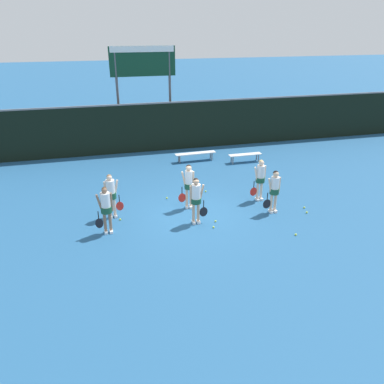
{
  "coord_description": "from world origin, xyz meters",
  "views": [
    {
      "loc": [
        -3.15,
        -12.28,
        6.62
      ],
      "look_at": [
        -0.02,
        -0.01,
        0.94
      ],
      "focal_mm": 35.0,
      "sensor_mm": 36.0,
      "label": 1
    }
  ],
  "objects": [
    {
      "name": "player_5",
      "position": [
        2.98,
        0.59,
        1.03
      ],
      "size": [
        0.65,
        0.37,
        1.74
      ],
      "rotation": [
        0.0,
        0.0,
        0.09
      ],
      "color": "beige",
      "rests_on": "ground_plane"
    },
    {
      "name": "tennis_ball_6",
      "position": [
        0.47,
        -1.2,
        0.03
      ],
      "size": [
        0.07,
        0.07,
        0.07
      ],
      "primitive_type": "sphere",
      "color": "#CCE033",
      "rests_on": "ground_plane"
    },
    {
      "name": "player_1",
      "position": [
        -0.03,
        -0.66,
        1.04
      ],
      "size": [
        0.67,
        0.38,
        1.75
      ],
      "rotation": [
        0.0,
        0.0,
        -0.0
      ],
      "color": "tan",
      "rests_on": "ground_plane"
    },
    {
      "name": "tennis_ball_5",
      "position": [
        4.29,
        -0.99,
        0.04
      ],
      "size": [
        0.07,
        0.07,
        0.07
      ],
      "primitive_type": "sphere",
      "color": "#CCE033",
      "rests_on": "ground_plane"
    },
    {
      "name": "player_2",
      "position": [
        3.05,
        -0.55,
        1.0
      ],
      "size": [
        0.66,
        0.36,
        1.69
      ],
      "rotation": [
        0.0,
        0.0,
        0.03
      ],
      "color": "beige",
      "rests_on": "ground_plane"
    },
    {
      "name": "player_3",
      "position": [
        -2.94,
        0.54,
        1.01
      ],
      "size": [
        0.66,
        0.38,
        1.72
      ],
      "rotation": [
        0.0,
        0.0,
        0.15
      ],
      "color": "beige",
      "rests_on": "ground_plane"
    },
    {
      "name": "bench_courtside",
      "position": [
        4.16,
        5.1,
        0.38
      ],
      "size": [
        1.75,
        0.38,
        0.44
      ],
      "rotation": [
        0.0,
        0.0,
        0.01
      ],
      "color": "silver",
      "rests_on": "ground_plane"
    },
    {
      "name": "scoreboard",
      "position": [
        -0.44,
        9.19,
        4.35
      ],
      "size": [
        3.6,
        0.15,
        5.59
      ],
      "color": "#515156",
      "rests_on": "ground_plane"
    },
    {
      "name": "fence_windscreen",
      "position": [
        0.0,
        8.18,
        1.39
      ],
      "size": [
        60.0,
        0.08,
        2.75
      ],
      "color": "black",
      "rests_on": "ground_plane"
    },
    {
      "name": "tennis_ball_7",
      "position": [
        -2.71,
        0.21,
        0.04
      ],
      "size": [
        0.07,
        0.07,
        0.07
      ],
      "primitive_type": "sphere",
      "color": "#CCE033",
      "rests_on": "ground_plane"
    },
    {
      "name": "tennis_ball_1",
      "position": [
        4.41,
        -0.59,
        0.03
      ],
      "size": [
        0.07,
        0.07,
        0.07
      ],
      "primitive_type": "sphere",
      "color": "#CCE033",
      "rests_on": "ground_plane"
    },
    {
      "name": "tennis_ball_4",
      "position": [
        0.68,
        -0.79,
        0.03
      ],
      "size": [
        0.07,
        0.07,
        0.07
      ],
      "primitive_type": "sphere",
      "color": "#CCE033",
      "rests_on": "ground_plane"
    },
    {
      "name": "ground_plane",
      "position": [
        0.0,
        0.0,
        0.0
      ],
      "size": [
        140.0,
        140.0,
        0.0
      ],
      "primitive_type": "plane",
      "color": "#235684"
    },
    {
      "name": "bench_far",
      "position": [
        1.69,
        5.92,
        0.39
      ],
      "size": [
        2.17,
        0.44,
        0.45
      ],
      "rotation": [
        0.0,
        0.0,
        0.04
      ],
      "color": "silver",
      "rests_on": "ground_plane"
    },
    {
      "name": "tennis_ball_8",
      "position": [
        1.08,
        1.88,
        0.03
      ],
      "size": [
        0.07,
        0.07,
        0.07
      ],
      "primitive_type": "sphere",
      "color": "#CCE033",
      "rests_on": "ground_plane"
    },
    {
      "name": "player_4",
      "position": [
        0.01,
        0.61,
        1.07
      ],
      "size": [
        0.62,
        0.34,
        1.8
      ],
      "rotation": [
        0.0,
        0.0,
        -0.2
      ],
      "color": "beige",
      "rests_on": "ground_plane"
    },
    {
      "name": "tennis_ball_2",
      "position": [
        -0.68,
        1.62,
        0.04
      ],
      "size": [
        0.07,
        0.07,
        0.07
      ],
      "primitive_type": "sphere",
      "color": "#CCE033",
      "rests_on": "ground_plane"
    },
    {
      "name": "player_0",
      "position": [
        -3.17,
        -0.59,
        1.01
      ],
      "size": [
        0.65,
        0.38,
        1.72
      ],
      "rotation": [
        0.0,
        0.0,
        0.02
      ],
      "color": "#8C664C",
      "rests_on": "ground_plane"
    },
    {
      "name": "tennis_ball_0",
      "position": [
        3.06,
        -2.4,
        0.04
      ],
      "size": [
        0.07,
        0.07,
        0.07
      ],
      "primitive_type": "sphere",
      "color": "#CCE033",
      "rests_on": "ground_plane"
    },
    {
      "name": "tennis_ball_3",
      "position": [
        3.47,
        1.74,
        0.04
      ],
      "size": [
        0.07,
        0.07,
        0.07
      ],
      "primitive_type": "sphere",
      "color": "#CCE033",
      "rests_on": "ground_plane"
    }
  ]
}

